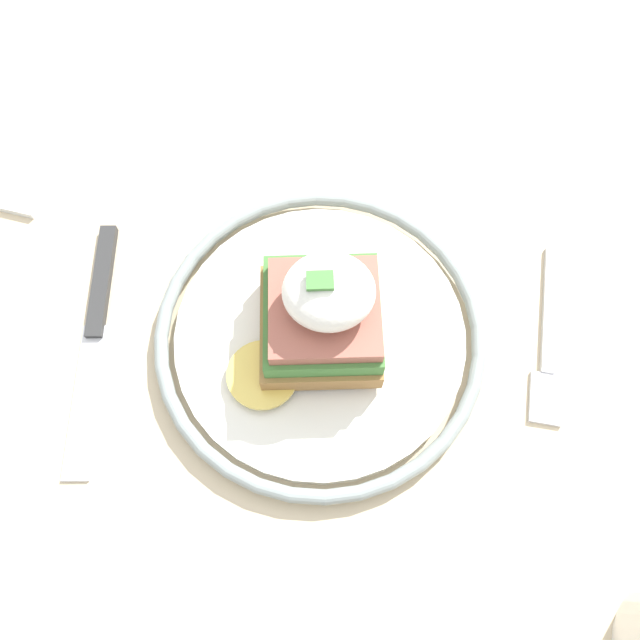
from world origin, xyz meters
TOP-DOWN VIEW (x-y plane):
  - ground_plane at (0.00, 0.00)m, footprint 6.00×6.00m
  - dining_table at (0.00, 0.00)m, footprint 0.87×0.87m
  - plate at (-0.04, 0.03)m, footprint 0.23×0.23m
  - sandwich at (-0.04, 0.03)m, footprint 0.11×0.10m
  - fork at (-0.20, 0.03)m, footprint 0.04×0.14m
  - knife at (0.12, 0.01)m, footprint 0.02×0.19m

SIDE VIEW (x-z plane):
  - ground_plane at x=0.00m, z-range 0.00..0.00m
  - dining_table at x=0.00m, z-range 0.25..0.97m
  - fork at x=-0.20m, z-range 0.72..0.73m
  - knife at x=0.12m, z-range 0.72..0.73m
  - plate at x=-0.04m, z-range 0.72..0.74m
  - sandwich at x=-0.04m, z-range 0.73..0.81m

